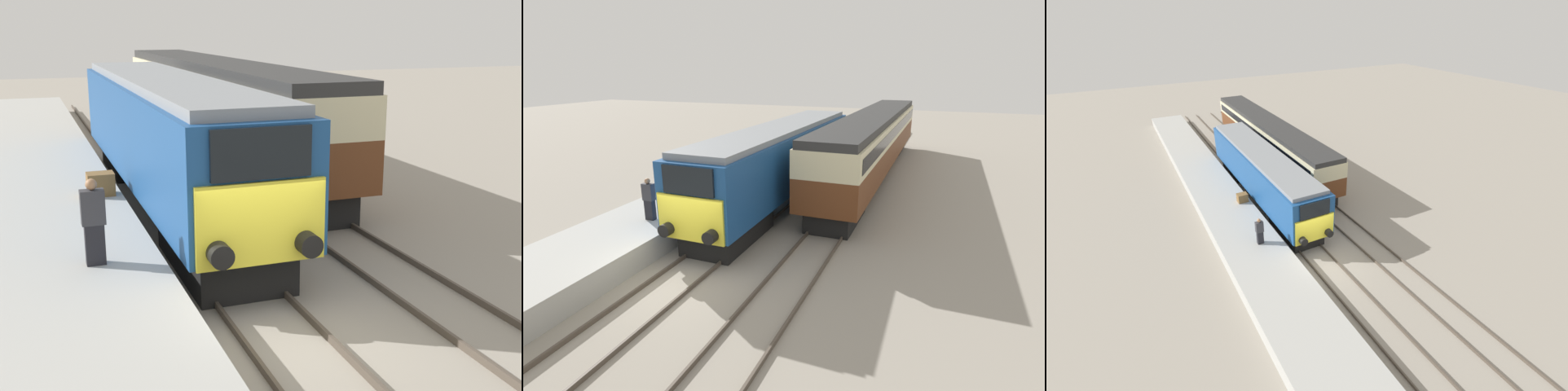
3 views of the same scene
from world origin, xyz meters
TOP-DOWN VIEW (x-y plane):
  - ground_plane at (0.00, 0.00)m, footprint 120.00×120.00m
  - platform_left at (-3.30, 8.00)m, footprint 3.50×50.00m
  - rails_near_track at (0.00, 5.00)m, footprint 1.51×60.00m
  - rails_far_track at (3.40, 5.00)m, footprint 1.50×60.00m
  - locomotive at (0.00, 9.00)m, footprint 2.70×16.24m
  - passenger_carriage at (3.40, 15.77)m, footprint 2.75×21.84m
  - person_on_platform at (-2.82, 2.49)m, footprint 0.44×0.26m
  - luggage_crate at (-2.09, 7.71)m, footprint 0.70×0.56m

SIDE VIEW (x-z plane):
  - ground_plane at x=0.00m, z-range 0.00..0.00m
  - rails_near_track at x=0.00m, z-range 0.00..0.14m
  - rails_far_track at x=3.40m, z-range 0.00..0.14m
  - platform_left at x=-3.30m, z-range 0.00..0.88m
  - luggage_crate at x=-2.09m, z-range 0.88..1.48m
  - person_on_platform at x=-2.82m, z-range 0.87..2.53m
  - locomotive at x=0.00m, z-range 0.26..4.09m
  - passenger_carriage at x=3.40m, z-range 0.44..4.35m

